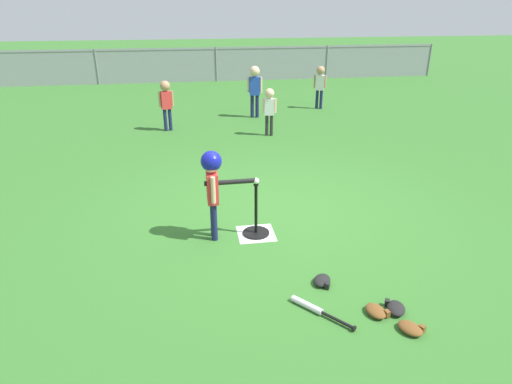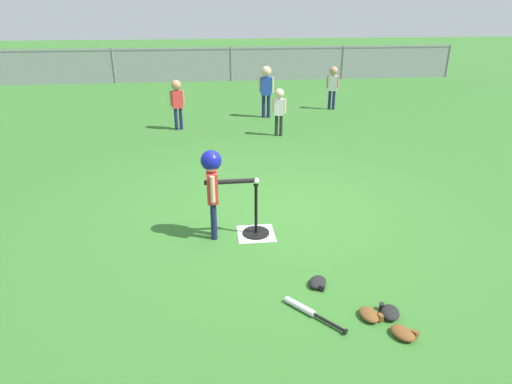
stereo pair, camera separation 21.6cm
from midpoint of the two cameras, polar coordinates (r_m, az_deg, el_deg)
ground_plane at (r=5.78m, az=2.00°, el=-2.66°), size 60.00×60.00×0.00m
home_plate at (r=5.26m, az=-1.18°, el=-5.47°), size 0.44×0.44×0.01m
batting_tee at (r=5.21m, az=-1.19°, el=-4.53°), size 0.32×0.32×0.65m
baseball_on_tee at (r=4.96m, az=-1.25°, el=1.46°), size 0.07×0.07×0.07m
batter_child at (r=4.89m, az=-6.95°, el=1.89°), size 0.63×0.31×1.08m
fielder_deep_center at (r=9.60m, az=-12.37°, el=11.84°), size 0.31×0.21×1.07m
fielder_near_right at (r=11.57m, az=7.85°, el=14.16°), size 0.30×0.21×1.08m
fielder_deep_right at (r=9.02m, az=1.07°, el=11.26°), size 0.28×0.19×0.97m
fielder_near_left at (r=10.53m, az=-0.78°, el=13.88°), size 0.36×0.24×1.21m
spare_bat_silver at (r=4.07m, az=5.96°, el=-14.93°), size 0.47×0.53×0.06m
glove_by_plate at (r=4.02m, az=18.14°, el=-16.64°), size 0.25×0.27×0.07m
glove_near_bats at (r=4.13m, az=14.01°, el=-14.93°), size 0.21×0.25×0.07m
glove_tossed_aside at (r=4.20m, az=16.40°, el=-14.41°), size 0.23×0.26×0.07m
glove_outfield_drop at (r=4.42m, az=7.28°, el=-11.46°), size 0.25×0.27×0.07m
outfield_fence at (r=15.81m, az=-5.65°, el=16.46°), size 16.06×0.06×1.15m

